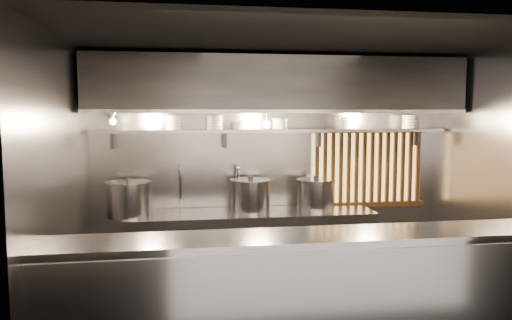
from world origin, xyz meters
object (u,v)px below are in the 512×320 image
object	(u,v)px
heat_lamp	(110,116)
stock_pot_right	(316,194)
stock_pot_mid	(250,195)
pendant_bulb	(267,124)
stock_pot_left	(129,199)

from	to	relation	value
heat_lamp	stock_pot_right	distance (m)	2.62
stock_pot_mid	stock_pot_right	world-z (taller)	stock_pot_mid
heat_lamp	stock_pot_right	size ratio (longest dim) A/B	0.63
heat_lamp	stock_pot_right	world-z (taller)	heat_lamp
stock_pot_right	pendant_bulb	bearing A→B (deg)	177.39
heat_lamp	stock_pot_mid	bearing A→B (deg)	10.47
heat_lamp	stock_pot_right	xyz separation A→B (m)	(2.42, 0.32, -0.98)
heat_lamp	stock_pot_mid	xyz separation A→B (m)	(1.59, 0.29, -0.97)
heat_lamp	stock_pot_mid	world-z (taller)	heat_lamp
heat_lamp	stock_pot_left	world-z (taller)	heat_lamp
pendant_bulb	stock_pot_right	world-z (taller)	pendant_bulb
pendant_bulb	stock_pot_right	size ratio (longest dim) A/B	0.34
heat_lamp	stock_pot_mid	size ratio (longest dim) A/B	0.52
stock_pot_mid	heat_lamp	bearing A→B (deg)	-169.53
stock_pot_left	pendant_bulb	bearing A→B (deg)	3.42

